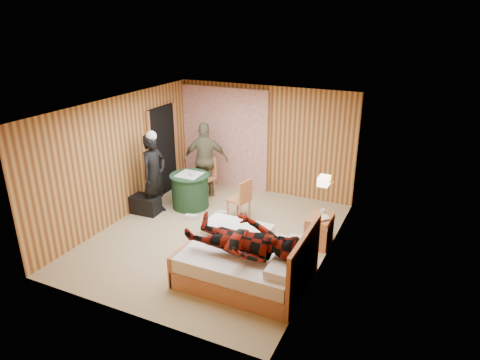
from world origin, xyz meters
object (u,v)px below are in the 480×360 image
at_px(chair_far, 206,174).
at_px(woman_standing, 154,175).
at_px(wall_lamp, 324,181).
at_px(chair_near, 242,197).
at_px(nightstand, 319,230).
at_px(round_table, 190,190).
at_px(man_on_bed, 243,232).
at_px(duffel_bag, 144,204).
at_px(bed, 247,261).
at_px(man_at_table, 206,160).

relative_size(chair_far, woman_standing, 0.54).
xyz_separation_m(wall_lamp, woman_standing, (-3.54, -0.03, -0.44)).
relative_size(wall_lamp, chair_near, 0.30).
height_order(nightstand, round_table, round_table).
relative_size(wall_lamp, nightstand, 0.44).
relative_size(nightstand, man_on_bed, 0.33).
bearing_deg(duffel_bag, bed, -26.36).
xyz_separation_m(bed, chair_near, (-0.96, 1.86, 0.21)).
height_order(bed, man_at_table, man_at_table).
bearing_deg(wall_lamp, woman_standing, -179.54).
bearing_deg(woman_standing, chair_far, -15.40).
relative_size(nightstand, duffel_bag, 0.86).
bearing_deg(woman_standing, duffel_bag, 128.02).
relative_size(chair_near, woman_standing, 0.51).
xyz_separation_m(bed, nightstand, (0.75, 1.53, -0.01)).
bearing_deg(round_table, chair_far, 88.59).
bearing_deg(duffel_bag, man_at_table, 58.75).
height_order(man_at_table, man_on_bed, man_on_bed).
height_order(woman_standing, man_on_bed, man_on_bed).
bearing_deg(bed, duffel_bag, 156.94).
bearing_deg(bed, chair_near, 117.36).
relative_size(nightstand, man_at_table, 0.34).
xyz_separation_m(chair_far, woman_standing, (-0.53, -1.22, 0.32)).
xyz_separation_m(duffel_bag, man_on_bed, (3.00, -1.49, 0.75)).
xyz_separation_m(man_at_table, man_on_bed, (2.26, -2.89, 0.08)).
distance_m(wall_lamp, bed, 1.92).
bearing_deg(chair_far, woman_standing, -101.62).
bearing_deg(chair_near, chair_far, -107.42).
height_order(round_table, chair_near, chair_near).
distance_m(man_at_table, man_on_bed, 3.67).
bearing_deg(duffel_bag, nightstand, 0.66).
xyz_separation_m(nightstand, round_table, (-2.99, 0.42, 0.09)).
relative_size(bed, man_on_bed, 1.10).
bearing_deg(nightstand, man_at_table, 159.16).
distance_m(round_table, woman_standing, 0.89).
distance_m(bed, woman_standing, 3.14).
relative_size(woman_standing, man_on_bed, 0.97).
distance_m(round_table, man_at_table, 0.86).
bearing_deg(chair_far, bed, -38.06).
height_order(chair_far, man_on_bed, man_on_bed).
height_order(duffel_bag, man_at_table, man_at_table).
bearing_deg(man_on_bed, bed, 95.47).
xyz_separation_m(woman_standing, man_on_bed, (2.77, -1.63, 0.09)).
bearing_deg(man_on_bed, man_at_table, 128.02).
distance_m(chair_near, man_on_bed, 2.35).
bearing_deg(bed, wall_lamp, 60.93).
xyz_separation_m(round_table, chair_far, (0.02, 0.68, 0.16)).
bearing_deg(chair_far, nightstand, -8.59).
bearing_deg(man_on_bed, round_table, 136.07).
height_order(chair_near, man_at_table, man_at_table).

